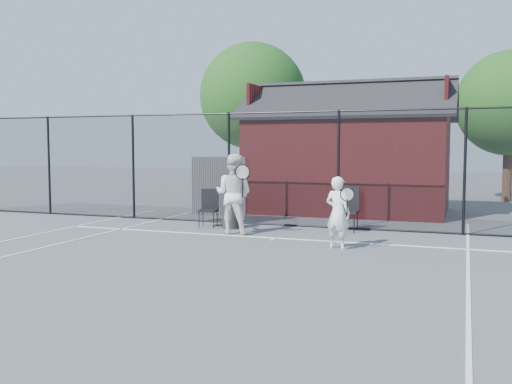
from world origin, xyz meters
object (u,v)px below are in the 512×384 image
(clubhouse, at_px, (349,161))
(chair_right, at_px, (347,209))
(player_back, at_px, (234,194))
(waste_bin, at_px, (231,216))
(chair_left, at_px, (208,209))
(player_front, at_px, (338,213))

(clubhouse, height_order, chair_right, clubhouse)
(clubhouse, xyz_separation_m, player_back, (-1.66, -5.70, -0.65))
(player_back, bearing_deg, chair_right, 27.75)
(player_back, xyz_separation_m, waste_bin, (-0.41, 0.80, -0.64))
(player_back, distance_m, chair_left, 1.40)
(player_front, bearing_deg, waste_bin, 148.54)
(player_front, bearing_deg, chair_right, 96.85)
(clubhouse, height_order, chair_left, clubhouse)
(player_front, height_order, chair_right, player_front)
(clubhouse, relative_size, waste_bin, 10.10)
(player_front, bearing_deg, clubhouse, 99.19)
(player_back, relative_size, waste_bin, 2.97)
(chair_left, bearing_deg, player_front, -37.50)
(player_back, height_order, chair_left, player_back)
(waste_bin, bearing_deg, chair_right, 9.86)
(chair_left, height_order, waste_bin, chair_left)
(player_back, distance_m, waste_bin, 1.10)
(player_front, bearing_deg, player_back, 157.60)
(clubhouse, bearing_deg, waste_bin, -112.84)
(player_back, bearing_deg, clubhouse, 73.78)
(clubhouse, relative_size, chair_right, 5.97)
(waste_bin, bearing_deg, chair_left, 180.00)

